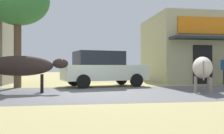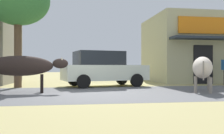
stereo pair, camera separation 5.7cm
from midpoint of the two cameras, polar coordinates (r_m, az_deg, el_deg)
name	(u,v)px [view 2 (the right image)]	position (r m, az deg, el deg)	size (l,w,h in m)	color
ground	(84,93)	(9.05, -6.00, -5.77)	(80.00, 80.00, 0.00)	tan
asphalt_road	(84,93)	(9.05, -6.00, -5.75)	(72.00, 5.45, 0.00)	#5A5A5C
storefront_right_club	(198,50)	(17.60, 18.50, 3.65)	(6.14, 5.95, 4.06)	tan
roadside_tree	(18,1)	(12.54, -19.89, 13.55)	(2.81, 2.81, 5.01)	brown
parked_hatchback_car	(103,69)	(12.18, -1.90, -0.34)	(4.17, 2.51, 1.64)	silver
cow_near_brown	(22,66)	(9.57, -19.03, 0.17)	(2.88, 0.87, 1.30)	black
cow_far_dark	(202,68)	(10.18, 19.44, -0.16)	(1.61, 2.54, 1.29)	beige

